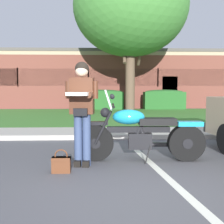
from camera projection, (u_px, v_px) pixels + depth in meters
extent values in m
plane|color=#4C4C51|center=(143.00, 186.00, 3.47)|extent=(140.00, 140.00, 0.00)
cube|color=#ADA89E|center=(124.00, 137.00, 6.76)|extent=(60.00, 0.20, 0.12)
cube|color=#ADA89E|center=(121.00, 132.00, 7.61)|extent=(60.00, 1.50, 0.08)
cube|color=#3D752D|center=(114.00, 116.00, 12.39)|extent=(60.00, 8.10, 0.06)
cube|color=silver|center=(170.00, 181.00, 3.68)|extent=(0.68, 4.38, 0.01)
cylinder|color=black|center=(95.00, 143.00, 4.68)|extent=(0.64, 0.11, 0.64)
cylinder|color=black|center=(95.00, 143.00, 4.68)|extent=(0.18, 0.12, 0.18)
cylinder|color=black|center=(186.00, 143.00, 4.70)|extent=(0.64, 0.19, 0.64)
cylinder|color=black|center=(186.00, 143.00, 4.70)|extent=(0.18, 0.20, 0.18)
cube|color=black|center=(95.00, 123.00, 4.65)|extent=(0.44, 0.15, 0.06)
cube|color=teal|center=(190.00, 124.00, 4.67)|extent=(0.44, 0.21, 0.08)
cylinder|color=black|center=(103.00, 128.00, 4.58)|extent=(0.31, 0.05, 0.58)
cylinder|color=black|center=(103.00, 127.00, 4.74)|extent=(0.31, 0.05, 0.58)
sphere|color=black|center=(105.00, 113.00, 4.64)|extent=(0.17, 0.17, 0.17)
cylinder|color=black|center=(113.00, 106.00, 4.63)|extent=(0.05, 0.72, 0.03)
cylinder|color=black|center=(114.00, 107.00, 4.27)|extent=(0.05, 0.10, 0.04)
cylinder|color=black|center=(113.00, 104.00, 4.99)|extent=(0.05, 0.10, 0.04)
sphere|color=black|center=(112.00, 97.00, 4.32)|extent=(0.08, 0.08, 0.08)
sphere|color=black|center=(112.00, 96.00, 4.91)|extent=(0.08, 0.08, 0.08)
cube|color=#B2BCC6|center=(109.00, 100.00, 4.62)|extent=(0.15, 0.36, 0.35)
cube|color=black|center=(138.00, 129.00, 4.67)|extent=(1.10, 0.12, 0.10)
ellipsoid|color=teal|center=(129.00, 117.00, 4.65)|extent=(0.57, 0.33, 0.26)
cube|color=black|center=(157.00, 121.00, 4.66)|extent=(0.65, 0.29, 0.12)
cube|color=black|center=(140.00, 141.00, 4.69)|extent=(0.41, 0.25, 0.28)
cylinder|color=black|center=(138.00, 132.00, 4.67)|extent=(0.18, 0.12, 0.21)
cylinder|color=black|center=(142.00, 132.00, 4.67)|extent=(0.18, 0.12, 0.21)
cylinder|color=black|center=(159.00, 145.00, 4.84)|extent=(0.60, 0.09, 0.08)
cylinder|color=black|center=(170.00, 145.00, 4.84)|extent=(0.60, 0.09, 0.08)
cylinder|color=black|center=(148.00, 155.00, 4.55)|extent=(0.12, 0.12, 0.30)
cube|color=black|center=(87.00, 163.00, 4.41)|extent=(0.13, 0.25, 0.10)
cube|color=black|center=(78.00, 163.00, 4.42)|extent=(0.13, 0.25, 0.10)
cylinder|color=navy|center=(87.00, 140.00, 4.40)|extent=(0.14, 0.14, 0.86)
cylinder|color=navy|center=(78.00, 140.00, 4.41)|extent=(0.14, 0.14, 0.86)
cube|color=#4C2819|center=(82.00, 96.00, 4.34)|extent=(0.40, 0.26, 0.58)
cube|color=#4C2819|center=(82.00, 79.00, 4.32)|extent=(0.32, 0.23, 0.06)
sphere|color=beige|center=(82.00, 71.00, 4.31)|extent=(0.21, 0.21, 0.21)
sphere|color=black|center=(82.00, 69.00, 4.32)|extent=(0.23, 0.23, 0.23)
cube|color=black|center=(81.00, 112.00, 4.23)|extent=(0.23, 0.12, 0.12)
cylinder|color=#4C2819|center=(90.00, 95.00, 4.17)|extent=(0.12, 0.35, 0.09)
cylinder|color=#4C2819|center=(70.00, 95.00, 4.19)|extent=(0.12, 0.35, 0.09)
cylinder|color=#4C2819|center=(95.00, 90.00, 4.30)|extent=(0.10, 0.10, 0.28)
cylinder|color=#4C2819|center=(68.00, 90.00, 4.33)|extent=(0.10, 0.10, 0.28)
cube|color=white|center=(78.00, 94.00, 4.04)|extent=(0.35, 0.35, 0.05)
cube|color=#562D19|center=(61.00, 165.00, 4.04)|extent=(0.28, 0.12, 0.24)
cube|color=#562D19|center=(61.00, 158.00, 4.02)|extent=(0.28, 0.13, 0.04)
torus|color=#562D19|center=(61.00, 156.00, 4.02)|extent=(0.20, 0.02, 0.20)
cylinder|color=brown|center=(130.00, 82.00, 14.34)|extent=(0.50, 0.50, 3.29)
ellipsoid|color=#3D7A33|center=(130.00, 7.00, 14.01)|extent=(6.01, 6.01, 5.11)
cylinder|color=brown|center=(139.00, 56.00, 14.24)|extent=(0.17, 1.11, 0.97)
cylinder|color=brown|center=(124.00, 53.00, 14.20)|extent=(0.17, 0.80, 1.20)
cube|color=#235623|center=(101.00, 101.00, 16.24)|extent=(2.77, 0.90, 1.10)
ellipsoid|color=#235623|center=(101.00, 92.00, 16.19)|extent=(2.63, 0.84, 0.28)
cube|color=#235623|center=(164.00, 101.00, 16.37)|extent=(2.47, 0.90, 1.10)
ellipsoid|color=#235623|center=(164.00, 92.00, 16.32)|extent=(2.35, 0.84, 0.28)
cube|color=brown|center=(91.00, 82.00, 21.72)|extent=(26.56, 9.05, 3.70)
cube|color=#998466|center=(88.00, 53.00, 17.11)|extent=(26.56, 0.10, 0.24)
cube|color=#4C4742|center=(91.00, 58.00, 21.56)|extent=(26.83, 9.14, 0.20)
cube|color=#1E282D|center=(88.00, 77.00, 17.23)|extent=(22.58, 0.06, 1.10)
cube|color=brown|center=(18.00, 77.00, 17.08)|extent=(0.08, 0.04, 1.20)
cube|color=brown|center=(88.00, 77.00, 17.22)|extent=(0.08, 0.04, 1.20)
cube|color=brown|center=(158.00, 77.00, 17.37)|extent=(0.08, 0.04, 1.20)
cube|color=#473323|center=(170.00, 93.00, 17.49)|extent=(1.00, 0.08, 2.10)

